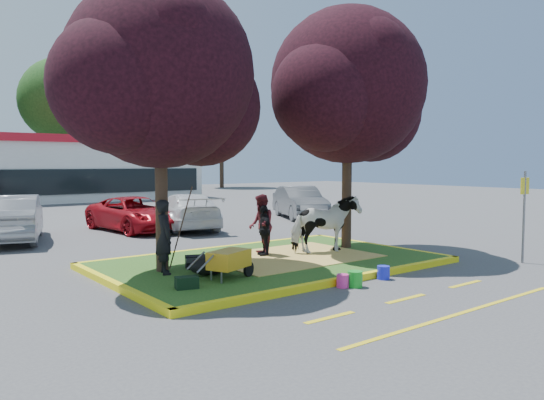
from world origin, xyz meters
TOP-DOWN VIEW (x-y plane):
  - ground at (0.00, 0.00)m, footprint 90.00×90.00m
  - median_island at (0.00, 0.00)m, footprint 8.00×5.00m
  - curb_near at (0.00, -2.58)m, footprint 8.30×0.16m
  - curb_far at (0.00, 2.58)m, footprint 8.30×0.16m
  - curb_left at (-4.08, 0.00)m, footprint 0.16×5.30m
  - curb_right at (4.08, 0.00)m, footprint 0.16×5.30m
  - straw_bedding at (0.60, 0.00)m, footprint 4.20×3.00m
  - tree_purple_left at (-2.78, 0.38)m, footprint 5.06×4.20m
  - tree_purple_right at (2.92, 0.18)m, footprint 5.30×4.40m
  - fire_lane_stripe_a at (-2.00, -4.20)m, footprint 1.10×0.12m
  - fire_lane_stripe_b at (0.00, -4.20)m, footprint 1.10×0.12m
  - fire_lane_stripe_c at (2.00, -4.20)m, footprint 1.10×0.12m
  - fire_lane_long at (0.00, -5.40)m, footprint 6.00×0.10m
  - retail_building at (2.00, 27.98)m, footprint 20.40×8.40m
  - treeline at (1.23, 37.61)m, footprint 46.58×7.80m
  - cow at (1.74, -0.13)m, footprint 2.01×1.28m
  - calf at (-2.15, -0.62)m, footprint 1.15×0.90m
  - handler at (-2.90, 0.07)m, footprint 0.54×0.68m
  - visitor_a at (0.16, 0.64)m, footprint 0.90×0.98m
  - visitor_b at (0.18, 0.54)m, footprint 0.55×0.85m
  - wheelbarrow at (-2.11, -1.31)m, footprint 1.62×0.85m
  - gear_bag_dark at (-2.01, 0.17)m, footprint 0.66×0.51m
  - gear_bag_green at (-3.19, -1.45)m, footprint 0.49×0.38m
  - sign_post at (5.34, -3.74)m, footprint 0.33×0.06m
  - bucket_green at (-0.06, -2.93)m, footprint 0.35×0.35m
  - bucket_pink at (-0.28, -2.80)m, footprint 0.31×0.31m
  - bucket_blue at (1.00, -2.80)m, footprint 0.29×0.29m
  - car_silver at (-4.24, 8.39)m, footprint 2.92×4.96m
  - car_red at (0.08, 8.58)m, footprint 2.60×4.86m
  - car_white at (1.87, 7.87)m, footprint 3.13×5.15m
  - car_grey at (8.06, 8.23)m, footprint 3.30×4.78m

SIDE VIEW (x-z plane):
  - ground at x=0.00m, z-range 0.00..0.00m
  - fire_lane_stripe_a at x=-2.00m, z-range 0.00..0.01m
  - fire_lane_stripe_b at x=0.00m, z-range 0.00..0.01m
  - fire_lane_stripe_c at x=2.00m, z-range 0.00..0.01m
  - fire_lane_long at x=0.00m, z-range 0.00..0.01m
  - median_island at x=0.00m, z-range 0.00..0.15m
  - curb_near at x=0.00m, z-range 0.00..0.15m
  - curb_far at x=0.00m, z-range 0.00..0.15m
  - curb_left at x=-4.08m, z-range 0.00..0.15m
  - curb_right at x=4.08m, z-range 0.00..0.15m
  - bucket_pink at x=-0.28m, z-range 0.00..0.28m
  - bucket_blue at x=1.00m, z-range 0.00..0.30m
  - straw_bedding at x=0.60m, z-range 0.15..0.16m
  - bucket_green at x=-0.06m, z-range 0.00..0.34m
  - gear_bag_green at x=-3.19m, z-range 0.15..0.38m
  - gear_bag_dark at x=-2.01m, z-range 0.15..0.45m
  - calf at x=-2.15m, z-range 0.15..0.59m
  - wheelbarrow at x=-2.11m, z-range 0.27..0.88m
  - car_red at x=0.08m, z-range 0.00..1.30m
  - car_white at x=1.87m, z-range 0.00..1.40m
  - car_grey at x=8.06m, z-range 0.00..1.49m
  - car_silver at x=-4.24m, z-range 0.00..1.55m
  - visitor_b at x=0.18m, z-range 0.15..1.49m
  - cow at x=1.74m, z-range 0.15..1.72m
  - visitor_a at x=0.16m, z-range 0.15..1.77m
  - handler at x=-2.90m, z-range 0.15..1.79m
  - sign_post at x=5.34m, z-range 0.27..2.65m
  - retail_building at x=2.00m, z-range 0.05..4.45m
  - tree_purple_left at x=-2.78m, z-range 1.10..7.61m
  - tree_purple_right at x=2.92m, z-range 1.15..7.97m
  - treeline at x=1.23m, z-range 0.42..15.05m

